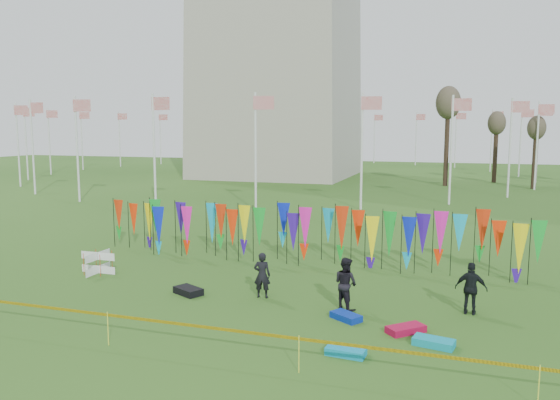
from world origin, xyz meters
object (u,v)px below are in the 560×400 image
(box_kite, at_px, (98,263))
(person_left, at_px, (262,275))
(person_mid, at_px, (346,283))
(kite_bag_black, at_px, (188,291))
(person_right, at_px, (471,288))
(kite_bag_teal, at_px, (434,342))
(kite_bag_blue, at_px, (346,317))
(kite_bag_red, at_px, (406,329))
(kite_bag_turquoise, at_px, (346,351))

(box_kite, distance_m, person_left, 7.16)
(person_mid, relative_size, kite_bag_black, 1.64)
(person_right, bearing_deg, kite_bag_teal, 76.55)
(kite_bag_black, relative_size, kite_bag_teal, 0.97)
(kite_bag_blue, bearing_deg, kite_bag_black, 171.96)
(person_mid, xyz_separation_m, person_right, (3.70, 0.73, -0.02))
(person_mid, height_order, kite_bag_teal, person_mid)
(person_mid, bearing_deg, kite_bag_red, 177.18)
(kite_bag_blue, height_order, kite_bag_red, kite_bag_red)
(person_right, height_order, kite_bag_turquoise, person_right)
(person_right, relative_size, kite_bag_black, 1.59)
(person_left, bearing_deg, kite_bag_turquoise, 125.30)
(kite_bag_turquoise, bearing_deg, kite_bag_red, 57.49)
(kite_bag_blue, distance_m, kite_bag_teal, 2.83)
(person_left, xyz_separation_m, kite_bag_blue, (3.08, -1.23, -0.67))
(box_kite, bearing_deg, kite_bag_black, -15.90)
(person_right, height_order, kite_bag_black, person_right)
(box_kite, height_order, person_left, person_left)
(person_left, bearing_deg, kite_bag_black, 1.42)
(person_left, distance_m, kite_bag_red, 5.20)
(kite_bag_teal, bearing_deg, kite_bag_red, 137.09)
(kite_bag_teal, bearing_deg, box_kite, 165.41)
(person_mid, bearing_deg, person_right, -135.77)
(kite_bag_turquoise, relative_size, kite_bag_teal, 0.94)
(kite_bag_black, xyz_separation_m, kite_bag_teal, (8.15, -2.01, -0.02))
(person_left, distance_m, kite_bag_teal, 6.18)
(person_right, relative_size, kite_bag_turquoise, 1.65)
(box_kite, relative_size, kite_bag_black, 0.85)
(box_kite, height_order, kite_bag_blue, box_kite)
(person_left, bearing_deg, person_mid, 165.79)
(person_mid, distance_m, kite_bag_blue, 1.21)
(kite_bag_black, height_order, kite_bag_teal, kite_bag_black)
(kite_bag_black, bearing_deg, box_kite, 164.10)
(person_mid, height_order, kite_bag_blue, person_mid)
(person_left, distance_m, kite_bag_blue, 3.39)
(box_kite, xyz_separation_m, kite_bag_black, (4.59, -1.31, -0.31))
(person_right, distance_m, kite_bag_red, 2.85)
(box_kite, bearing_deg, kite_bag_turquoise, -23.27)
(kite_bag_red, bearing_deg, person_mid, 144.04)
(person_mid, relative_size, kite_bag_teal, 1.59)
(person_left, relative_size, person_mid, 0.93)
(kite_bag_turquoise, relative_size, kite_bag_red, 0.90)
(kite_bag_blue, relative_size, kite_bag_red, 0.85)
(kite_bag_blue, xyz_separation_m, kite_bag_teal, (2.55, -1.22, 0.00))
(person_left, distance_m, kite_bag_black, 2.64)
(kite_bag_teal, bearing_deg, kite_bag_blue, 154.49)
(person_right, xyz_separation_m, kite_bag_black, (-9.09, -0.88, -0.69))
(person_mid, distance_m, kite_bag_black, 5.43)
(person_left, bearing_deg, kite_bag_blue, 149.68)
(kite_bag_turquoise, bearing_deg, kite_bag_black, 151.66)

